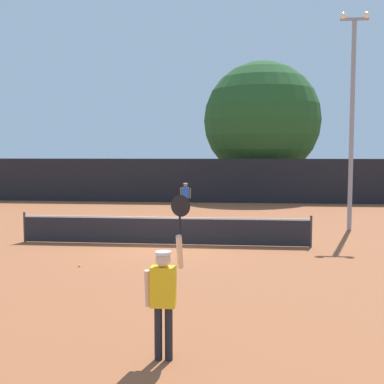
# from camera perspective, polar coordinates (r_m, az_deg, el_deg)

# --- Properties ---
(ground_plane) EXTENTS (120.00, 120.00, 0.00)m
(ground_plane) POSITION_cam_1_polar(r_m,az_deg,el_deg) (16.79, -3.39, -6.23)
(ground_plane) COLOR #9E5633
(tennis_net) EXTENTS (10.11, 0.08, 1.07)m
(tennis_net) POSITION_cam_1_polar(r_m,az_deg,el_deg) (16.70, -3.39, -4.50)
(tennis_net) COLOR #232328
(tennis_net) RESTS_ON ground
(perimeter_fence) EXTENTS (35.29, 0.12, 2.83)m
(perimeter_fence) POSITION_cam_1_polar(r_m,az_deg,el_deg) (30.94, 0.79, 1.36)
(perimeter_fence) COLOR black
(perimeter_fence) RESTS_ON ground
(player_serving) EXTENTS (0.67, 0.40, 2.53)m
(player_serving) POSITION_cam_1_polar(r_m,az_deg,el_deg) (7.41, -3.33, -11.34)
(player_serving) COLOR yellow
(player_serving) RESTS_ON ground
(player_receiving) EXTENTS (0.57, 0.23, 1.57)m
(player_receiving) POSITION_cam_1_polar(r_m,az_deg,el_deg) (25.72, -0.78, -0.31)
(player_receiving) COLOR blue
(player_receiving) RESTS_ON ground
(tennis_ball) EXTENTS (0.07, 0.07, 0.07)m
(tennis_ball) POSITION_cam_1_polar(r_m,az_deg,el_deg) (13.87, -13.23, -8.51)
(tennis_ball) COLOR #CCE033
(tennis_ball) RESTS_ON ground
(light_pole) EXTENTS (1.18, 0.28, 8.75)m
(light_pole) POSITION_cam_1_polar(r_m,az_deg,el_deg) (20.66, 18.49, 9.34)
(light_pole) COLOR gray
(light_pole) RESTS_ON ground
(large_tree) EXTENTS (8.35, 8.35, 9.70)m
(large_tree) POSITION_cam_1_polar(r_m,az_deg,el_deg) (35.18, 8.30, 8.39)
(large_tree) COLOR brown
(large_tree) RESTS_ON ground
(parked_car_near) EXTENTS (1.93, 4.21, 1.69)m
(parked_car_near) POSITION_cam_1_polar(r_m,az_deg,el_deg) (36.53, -3.61, 0.84)
(parked_car_near) COLOR navy
(parked_car_near) RESTS_ON ground
(parked_car_mid) EXTENTS (1.95, 4.22, 1.69)m
(parked_car_mid) POSITION_cam_1_polar(r_m,az_deg,el_deg) (39.15, 16.51, 0.91)
(parked_car_mid) COLOR navy
(parked_car_mid) RESTS_ON ground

